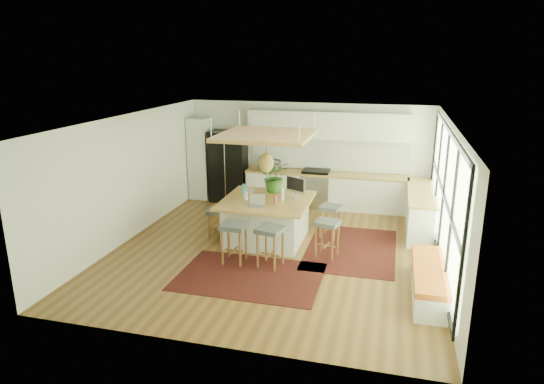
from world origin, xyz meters
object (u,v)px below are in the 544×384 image
(fridge, at_px, (229,167))
(island_plant, at_px, (275,180))
(stool_right_back, at_px, (330,222))
(island, at_px, (267,220))
(laptop, at_px, (257,200))
(stool_right_front, at_px, (327,240))
(monitor, at_px, (296,186))
(stool_near_left, at_px, (234,245))
(stool_left_side, at_px, (216,222))
(stool_near_right, at_px, (270,249))
(microwave, at_px, (269,164))

(fridge, distance_m, island_plant, 2.74)
(stool_right_back, bearing_deg, island, -157.69)
(laptop, bearing_deg, island, 75.50)
(stool_right_back, bearing_deg, fridge, 145.26)
(island, height_order, stool_right_front, island)
(monitor, bearing_deg, stool_right_front, -16.37)
(stool_near_left, bearing_deg, island_plant, 80.41)
(island, bearing_deg, stool_right_front, -21.37)
(island, distance_m, laptop, 0.77)
(stool_left_side, xyz_separation_m, laptop, (1.05, -0.37, 0.70))
(stool_near_right, xyz_separation_m, stool_left_side, (-1.54, 1.15, 0.00))
(island, xyz_separation_m, monitor, (0.57, 0.27, 0.72))
(microwave, bearing_deg, stool_left_side, -87.99)
(stool_right_front, height_order, monitor, monitor)
(stool_near_right, xyz_separation_m, stool_right_back, (0.89, 1.80, 0.00))
(island, height_order, stool_near_left, island)
(stool_near_left, height_order, stool_right_back, stool_near_left)
(island, bearing_deg, stool_left_side, -173.97)
(island, distance_m, stool_left_side, 1.14)
(island, bearing_deg, stool_right_back, 22.31)
(island, relative_size, island_plant, 2.64)
(stool_right_front, distance_m, stool_left_side, 2.55)
(microwave, bearing_deg, stool_near_right, -62.96)
(stool_near_right, relative_size, microwave, 1.56)
(stool_left_side, height_order, island_plant, island_plant)
(stool_near_right, distance_m, monitor, 1.75)
(island, bearing_deg, microwave, 103.63)
(stool_near_right, height_order, laptop, laptop)
(island, height_order, island_plant, island_plant)
(stool_right_front, relative_size, island_plant, 1.08)
(fridge, bearing_deg, laptop, -65.12)
(stool_right_front, bearing_deg, monitor, 135.18)
(monitor, bearing_deg, stool_left_side, -138.67)
(fridge, xyz_separation_m, stool_near_left, (1.49, -3.94, -0.57))
(island, distance_m, stool_near_left, 1.30)
(monitor, bearing_deg, microwave, 145.42)
(stool_near_left, bearing_deg, stool_near_right, -0.42)
(stool_right_front, relative_size, stool_left_side, 1.15)
(stool_right_back, bearing_deg, stool_right_front, -85.25)
(island, distance_m, stool_right_back, 1.41)
(fridge, bearing_deg, island_plant, -51.92)
(fridge, height_order, island, fridge)
(fridge, distance_m, stool_left_side, 2.94)
(stool_left_side, xyz_separation_m, microwave, (0.49, 2.78, 0.74))
(stool_left_side, height_order, monitor, monitor)
(fridge, distance_m, stool_right_front, 4.57)
(microwave, bearing_deg, stool_right_front, -45.62)
(laptop, height_order, monitor, monitor)
(island_plant, bearing_deg, monitor, -34.06)
(stool_near_left, xyz_separation_m, stool_left_side, (-0.82, 1.14, 0.00))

